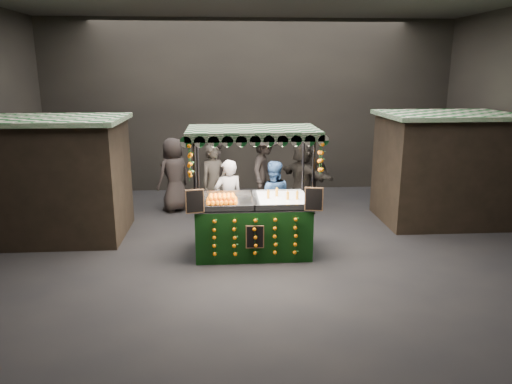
{
  "coord_description": "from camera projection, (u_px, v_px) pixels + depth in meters",
  "views": [
    {
      "loc": [
        -0.81,
        -9.32,
        3.57
      ],
      "look_at": [
        -0.16,
        0.04,
        1.17
      ],
      "focal_mm": 33.61,
      "sensor_mm": 36.0,
      "label": 1
    }
  ],
  "objects": [
    {
      "name": "market_hall",
      "position": [
        264.0,
        80.0,
        9.1
      ],
      "size": [
        12.1,
        10.1,
        5.05
      ],
      "color": "black",
      "rests_on": "ground"
    },
    {
      "name": "ground",
      "position": [
        264.0,
        247.0,
        9.94
      ],
      "size": [
        12.0,
        12.0,
        0.0
      ],
      "primitive_type": "plane",
      "color": "black",
      "rests_on": "ground"
    },
    {
      "name": "neighbour_stall_right",
      "position": [
        443.0,
        168.0,
        11.36
      ],
      "size": [
        3.0,
        2.2,
        2.6
      ],
      "color": "black",
      "rests_on": "ground"
    },
    {
      "name": "shopper_5",
      "position": [
        302.0,
        178.0,
        12.11
      ],
      "size": [
        1.43,
        1.7,
        1.83
      ],
      "rotation": [
        0.0,
        0.0,
        2.19
      ],
      "color": "black",
      "rests_on": "ground"
    },
    {
      "name": "shopper_4",
      "position": [
        174.0,
        175.0,
        12.26
      ],
      "size": [
        1.1,
        1.07,
        1.91
      ],
      "rotation": [
        0.0,
        0.0,
        3.85
      ],
      "color": "#292221",
      "rests_on": "ground"
    },
    {
      "name": "shopper_1",
      "position": [
        427.0,
        178.0,
        12.05
      ],
      "size": [
        0.9,
        0.71,
        1.83
      ],
      "rotation": [
        0.0,
        0.0,
        -0.02
      ],
      "color": "black",
      "rests_on": "ground"
    },
    {
      "name": "vendor_grey",
      "position": [
        228.0,
        200.0,
        10.21
      ],
      "size": [
        0.73,
        0.6,
        1.74
      ],
      "rotation": [
        0.0,
        0.0,
        3.46
      ],
      "color": "slate",
      "rests_on": "ground"
    },
    {
      "name": "neighbour_stall_left",
      "position": [
        56.0,
        178.0,
        10.29
      ],
      "size": [
        3.0,
        2.2,
        2.6
      ],
      "color": "black",
      "rests_on": "ground"
    },
    {
      "name": "shopper_2",
      "position": [
        311.0,
        174.0,
        12.86
      ],
      "size": [
        0.99,
        0.45,
        1.66
      ],
      "rotation": [
        0.0,
        0.0,
        3.1
      ],
      "color": "#292521",
      "rests_on": "ground"
    },
    {
      "name": "vendor_blue",
      "position": [
        273.0,
        198.0,
        10.5
      ],
      "size": [
        0.85,
        0.68,
        1.66
      ],
      "rotation": [
        0.0,
        0.0,
        3.07
      ],
      "color": "navy",
      "rests_on": "ground"
    },
    {
      "name": "juice_stall",
      "position": [
        253.0,
        216.0,
        9.42
      ],
      "size": [
        2.58,
        1.52,
        2.5
      ],
      "color": "black",
      "rests_on": "ground"
    },
    {
      "name": "shopper_3",
      "position": [
        264.0,
        171.0,
        12.69
      ],
      "size": [
        1.11,
        1.42,
        1.94
      ],
      "rotation": [
        0.0,
        0.0,
        1.22
      ],
      "color": "#2A2422",
      "rests_on": "ground"
    },
    {
      "name": "shopper_0",
      "position": [
        214.0,
        184.0,
        11.38
      ],
      "size": [
        0.82,
        0.74,
        1.87
      ],
      "rotation": [
        0.0,
        0.0,
        0.57
      ],
      "color": "#282521",
      "rests_on": "ground"
    },
    {
      "name": "shopper_6",
      "position": [
        217.0,
        167.0,
        14.13
      ],
      "size": [
        0.41,
        0.59,
        1.57
      ],
      "rotation": [
        0.0,
        0.0,
        -1.63
      ],
      "color": "#292421",
      "rests_on": "ground"
    }
  ]
}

